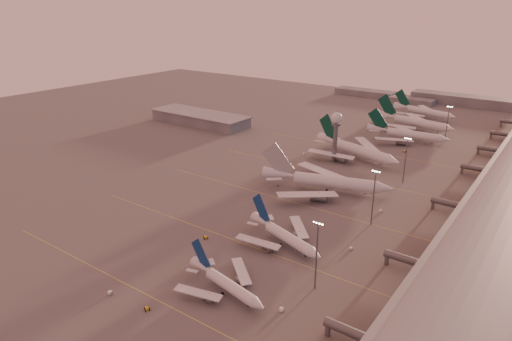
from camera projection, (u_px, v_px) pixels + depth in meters
The scene contains 25 objects.
ground at pixel (187, 238), 183.09m from camera, with size 700.00×700.00×0.00m, color #4F4D4D.
taxiway_markings at pixel (320, 209), 209.33m from camera, with size 180.00×185.25×0.02m.
hangar at pixel (200, 118), 353.75m from camera, with size 82.00×27.00×8.50m.
radar_tower at pixel (336, 127), 264.41m from camera, with size 6.40×6.40×31.10m.
mast_a at pixel (317, 252), 146.61m from camera, with size 3.60×0.56×25.00m.
mast_b at pixel (374, 195), 190.12m from camera, with size 3.60×0.56×25.00m.
mast_c at pixel (406, 158), 234.73m from camera, with size 3.60×0.56×25.00m.
mast_d at pixel (447, 122), 304.34m from camera, with size 3.60×0.56×25.00m.
distant_horizon at pixel (431, 98), 427.86m from camera, with size 165.00×37.50×9.00m.
narrowbody_near at pixel (226, 285), 148.09m from camera, with size 35.75×28.26×14.10m.
narrowbody_mid at pixel (284, 237), 177.19m from camera, with size 39.65×31.13×16.02m.
widebody_white at pixel (326, 184), 226.64m from camera, with size 63.81×50.40×23.10m.
greentail_a at pixel (356, 152), 274.97m from camera, with size 60.97×48.50×22.84m.
greentail_b at pixel (407, 136), 309.06m from camera, with size 56.16×45.26×20.39m.
greentail_c at pixel (414, 124), 337.79m from camera, with size 62.37×49.88×22.91m.
greentail_d at pixel (424, 113), 372.94m from camera, with size 54.53×43.48×20.22m.
gsv_truck_a at pixel (111, 292), 147.48m from camera, with size 6.51×3.19×2.52m.
gsv_tug_near at pixel (147, 309), 140.49m from camera, with size 3.54×4.07×1.00m.
gsv_catering_a at pixel (282, 305), 139.24m from camera, with size 6.02×3.33×4.70m.
gsv_tug_mid at pixel (206, 237), 182.75m from camera, with size 4.27×3.87×1.05m.
gsv_truck_b at pixel (352, 247), 174.29m from camera, with size 5.60×2.80×2.16m.
gsv_truck_c at pixel (279, 184), 234.58m from camera, with size 5.74×3.94×2.19m.
gsv_catering_b at pixel (381, 208), 204.99m from camera, with size 5.73×3.37×4.41m.
gsv_truck_d at pixel (304, 153), 282.64m from camera, with size 2.46×5.96×2.36m.
gsv_tug_hangar at pixel (404, 151), 287.30m from camera, with size 4.04×2.84×1.06m.
Camera 1 is at (116.90, -115.56, 89.51)m, focal length 32.00 mm.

